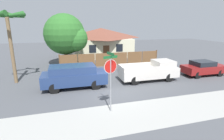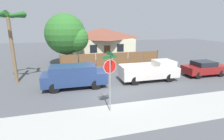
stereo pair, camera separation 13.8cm
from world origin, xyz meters
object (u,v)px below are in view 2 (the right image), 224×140
Objects in this scene: oak_tree at (68,35)px; stop_sign at (110,72)px; palm_tree at (8,22)px; orange_pickup at (151,71)px; red_suv at (74,75)px; house at (102,42)px; parked_sedan at (204,68)px.

oak_tree is 12.85m from stop_sign.
palm_tree is 12.55m from orange_pickup.
orange_pickup is at bearing 0.61° from red_suv.
oak_tree is 7.30m from palm_tree.
house is 1.80× the size of orange_pickup.
red_suv is 0.96× the size of orange_pickup.
orange_pickup is (11.52, -2.65, -4.24)m from palm_tree.
house is 13.89m from orange_pickup.
stop_sign is at bearing -156.34° from parked_sedan.
orange_pickup is 1.23× the size of parked_sedan.
house is 1.53× the size of oak_tree.
orange_pickup is at bearing -49.67° from oak_tree.
oak_tree is at bearing 130.96° from orange_pickup.
oak_tree is 1.23× the size of red_suv.
palm_tree is at bearing 151.79° from red_suv.
palm_tree is (-4.67, -5.42, 1.45)m from oak_tree.
red_suv is at bearing -111.03° from house.
palm_tree is 6.86m from red_suv.
palm_tree is 1.71× the size of stop_sign.
parked_sedan is (12.64, -8.06, -2.91)m from oak_tree.
orange_pickup is (6.85, -8.06, -2.79)m from oak_tree.
house is at bearing 46.37° from oak_tree.
oak_tree reaches higher than red_suv.
house is at bearing 118.36° from parked_sedan.
stop_sign is (-10.78, -4.58, 1.61)m from parked_sedan.
stop_sign is (1.85, -12.65, -1.30)m from oak_tree.
palm_tree is 1.40× the size of parked_sedan.
palm_tree reaches higher than stop_sign.
red_suv is at bearing -179.39° from orange_pickup.
parked_sedan is at bearing 0.63° from red_suv.
stop_sign reaches higher than red_suv.
oak_tree is 1.78× the size of stop_sign.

